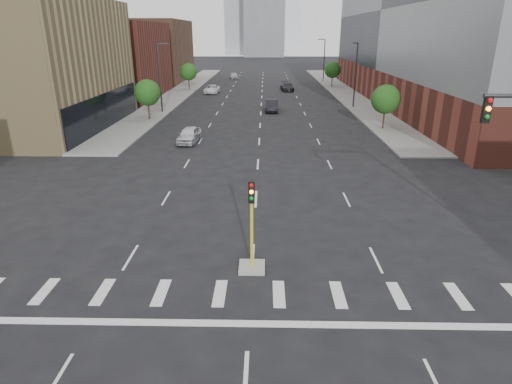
{
  "coord_description": "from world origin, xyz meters",
  "views": [
    {
      "loc": [
        0.55,
        -8.41,
        10.35
      ],
      "look_at": [
        0.12,
        12.59,
        2.5
      ],
      "focal_mm": 30.0,
      "sensor_mm": 36.0,
      "label": 1
    }
  ],
  "objects_px": {
    "median_traffic_signal": "(252,251)",
    "car_deep_right": "(287,87)",
    "car_far_left": "(212,89)",
    "car_mid_right": "(272,106)",
    "car_near_left": "(189,135)",
    "car_distant": "(234,76)"
  },
  "relations": [
    {
      "from": "car_far_left",
      "to": "car_deep_right",
      "type": "xyz_separation_m",
      "value": [
        13.84,
        3.77,
        0.04
      ]
    },
    {
      "from": "car_mid_right",
      "to": "car_far_left",
      "type": "height_order",
      "value": "car_mid_right"
    },
    {
      "from": "car_mid_right",
      "to": "car_far_left",
      "type": "bearing_deg",
      "value": 119.8
    },
    {
      "from": "car_mid_right",
      "to": "car_deep_right",
      "type": "bearing_deg",
      "value": 82.28
    },
    {
      "from": "car_near_left",
      "to": "median_traffic_signal",
      "type": "bearing_deg",
      "value": -69.34
    },
    {
      "from": "median_traffic_signal",
      "to": "car_mid_right",
      "type": "bearing_deg",
      "value": 87.99
    },
    {
      "from": "median_traffic_signal",
      "to": "car_near_left",
      "type": "height_order",
      "value": "median_traffic_signal"
    },
    {
      "from": "median_traffic_signal",
      "to": "car_deep_right",
      "type": "distance_m",
      "value": 65.47
    },
    {
      "from": "car_near_left",
      "to": "car_mid_right",
      "type": "bearing_deg",
      "value": 69.73
    },
    {
      "from": "car_near_left",
      "to": "car_far_left",
      "type": "relative_size",
      "value": 0.87
    },
    {
      "from": "median_traffic_signal",
      "to": "car_distant",
      "type": "bearing_deg",
      "value": 94.48
    },
    {
      "from": "median_traffic_signal",
      "to": "car_deep_right",
      "type": "height_order",
      "value": "median_traffic_signal"
    },
    {
      "from": "car_mid_right",
      "to": "car_deep_right",
      "type": "distance_m",
      "value": 22.84
    },
    {
      "from": "car_near_left",
      "to": "car_mid_right",
      "type": "height_order",
      "value": "car_mid_right"
    },
    {
      "from": "median_traffic_signal",
      "to": "car_near_left",
      "type": "relative_size",
      "value": 0.96
    },
    {
      "from": "car_near_left",
      "to": "car_distant",
      "type": "relative_size",
      "value": 1.04
    },
    {
      "from": "car_far_left",
      "to": "median_traffic_signal",
      "type": "bearing_deg",
      "value": -79.48
    },
    {
      "from": "car_deep_right",
      "to": "median_traffic_signal",
      "type": "bearing_deg",
      "value": -99.09
    },
    {
      "from": "car_distant",
      "to": "car_deep_right",
      "type": "bearing_deg",
      "value": -68.68
    },
    {
      "from": "car_distant",
      "to": "car_near_left",
      "type": "bearing_deg",
      "value": -96.74
    },
    {
      "from": "car_far_left",
      "to": "car_deep_right",
      "type": "relative_size",
      "value": 0.99
    },
    {
      "from": "car_mid_right",
      "to": "car_deep_right",
      "type": "height_order",
      "value": "car_mid_right"
    }
  ]
}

